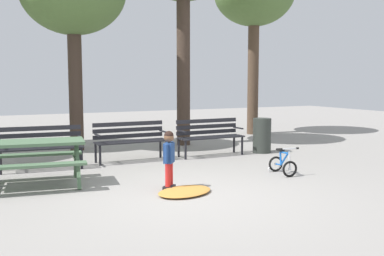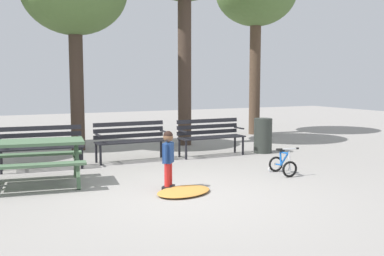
{
  "view_description": "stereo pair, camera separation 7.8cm",
  "coord_description": "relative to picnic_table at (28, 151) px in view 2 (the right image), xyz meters",
  "views": [
    {
      "loc": [
        -2.93,
        -6.1,
        1.78
      ],
      "look_at": [
        0.89,
        1.64,
        0.85
      ],
      "focal_mm": 42.22,
      "sensor_mm": 36.0,
      "label": 1
    },
    {
      "loc": [
        -2.86,
        -6.13,
        1.78
      ],
      "look_at": [
        0.89,
        1.64,
        0.85
      ],
      "focal_mm": 42.22,
      "sensor_mm": 36.0,
      "label": 2
    }
  ],
  "objects": [
    {
      "name": "child_standing",
      "position": [
        2.02,
        -1.2,
        -0.04
      ],
      "size": [
        0.28,
        0.3,
        0.96
      ],
      "color": "red",
      "rests_on": "ground"
    },
    {
      "name": "trash_bin",
      "position": [
        5.53,
        1.21,
        -0.17
      ],
      "size": [
        0.44,
        0.44,
        0.84
      ],
      "primitive_type": "cylinder",
      "color": "#2D332D",
      "rests_on": "ground"
    },
    {
      "name": "park_bench_far_left",
      "position": [
        0.4,
        1.44,
        -0.08
      ],
      "size": [
        1.63,
        0.58,
        0.85
      ],
      "color": "#232328",
      "rests_on": "ground"
    },
    {
      "name": "park_bench_right",
      "position": [
        4.19,
        1.43,
        -0.08
      ],
      "size": [
        1.6,
        0.47,
        0.85
      ],
      "color": "#232328",
      "rests_on": "ground"
    },
    {
      "name": "leaf_pile",
      "position": [
        2.13,
        -1.56,
        -0.56
      ],
      "size": [
        1.13,
        0.96,
        0.07
      ],
      "primitive_type": "ellipsoid",
      "rotation": [
        0.0,
        0.0,
        0.35
      ],
      "color": "#C68438",
      "rests_on": "ground"
    },
    {
      "name": "ground",
      "position": [
        2.1,
        -1.72,
        -0.59
      ],
      "size": [
        36.0,
        36.0,
        0.0
      ],
      "primitive_type": "plane",
      "color": "gray"
    },
    {
      "name": "park_bench_left",
      "position": [
        2.29,
        1.55,
        -0.08
      ],
      "size": [
        1.6,
        0.47,
        0.85
      ],
      "color": "#232328",
      "rests_on": "ground"
    },
    {
      "name": "picnic_table",
      "position": [
        0.0,
        0.0,
        0.0
      ],
      "size": [
        1.97,
        1.58,
        0.79
      ],
      "color": "#4C6B4C",
      "rests_on": "ground"
    },
    {
      "name": "kids_bicycle",
      "position": [
        4.4,
        -1.07,
        -0.39
      ],
      "size": [
        0.42,
        0.59,
        0.54
      ],
      "color": "black",
      "rests_on": "ground"
    }
  ]
}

